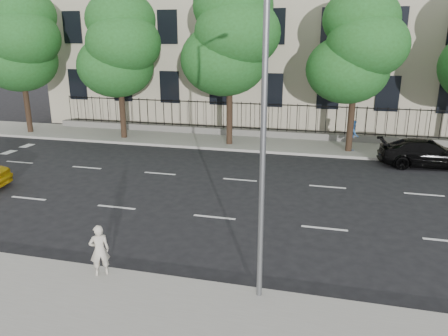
# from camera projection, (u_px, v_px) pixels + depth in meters

# --- Properties ---
(ground) EXTENTS (120.00, 120.00, 0.00)m
(ground) POSITION_uv_depth(u_px,v_px,m) (194.00, 248.00, 13.91)
(ground) COLOR black
(ground) RESTS_ON ground
(near_sidewalk) EXTENTS (60.00, 4.00, 0.15)m
(near_sidewalk) POSITION_uv_depth(u_px,v_px,m) (141.00, 322.00, 10.18)
(near_sidewalk) COLOR gray
(near_sidewalk) RESTS_ON ground
(far_sidewalk) EXTENTS (60.00, 4.00, 0.15)m
(far_sidewalk) POSITION_uv_depth(u_px,v_px,m) (264.00, 144.00, 26.86)
(far_sidewalk) COLOR gray
(far_sidewalk) RESTS_ON ground
(lane_markings) EXTENTS (49.60, 4.62, 0.01)m
(lane_markings) POSITION_uv_depth(u_px,v_px,m) (229.00, 196.00, 18.31)
(lane_markings) COLOR silver
(lane_markings) RESTS_ON ground
(iron_fence) EXTENTS (30.00, 0.50, 2.20)m
(iron_fence) POSITION_uv_depth(u_px,v_px,m) (268.00, 129.00, 28.27)
(iron_fence) COLOR slate
(iron_fence) RESTS_ON far_sidewalk
(street_light) EXTENTS (0.25, 3.32, 8.05)m
(street_light) POSITION_uv_depth(u_px,v_px,m) (268.00, 95.00, 10.17)
(street_light) COLOR slate
(street_light) RESTS_ON near_sidewalk
(tree_a) EXTENTS (5.71, 5.31, 9.39)m
(tree_a) POSITION_uv_depth(u_px,v_px,m) (21.00, 41.00, 28.24)
(tree_a) COLOR #382619
(tree_a) RESTS_ON far_sidewalk
(tree_b) EXTENTS (5.53, 5.12, 8.97)m
(tree_b) POSITION_uv_depth(u_px,v_px,m) (120.00, 46.00, 26.68)
(tree_b) COLOR #382619
(tree_b) RESTS_ON far_sidewalk
(tree_c) EXTENTS (5.89, 5.50, 9.80)m
(tree_c) POSITION_uv_depth(u_px,v_px,m) (231.00, 36.00, 24.88)
(tree_c) COLOR #382619
(tree_c) RESTS_ON far_sidewalk
(tree_d) EXTENTS (5.34, 4.94, 8.84)m
(tree_d) POSITION_uv_depth(u_px,v_px,m) (358.00, 48.00, 23.41)
(tree_d) COLOR #382619
(tree_d) RESTS_ON far_sidewalk
(black_sedan) EXTENTS (4.96, 2.39, 1.39)m
(black_sedan) POSITION_uv_depth(u_px,v_px,m) (427.00, 153.00, 22.30)
(black_sedan) COLOR black
(black_sedan) RESTS_ON ground
(woman_near) EXTENTS (0.64, 0.60, 1.47)m
(woman_near) POSITION_uv_depth(u_px,v_px,m) (99.00, 250.00, 11.87)
(woman_near) COLOR beige
(woman_near) RESTS_ON near_sidewalk
(pedestrian_far) EXTENTS (0.73, 0.90, 1.72)m
(pedestrian_far) POSITION_uv_depth(u_px,v_px,m) (353.00, 135.00, 24.95)
(pedestrian_far) COLOR #27518D
(pedestrian_far) RESTS_ON far_sidewalk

